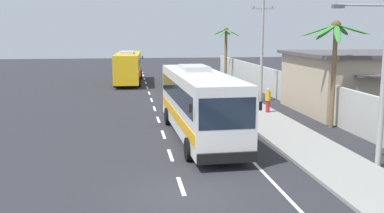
{
  "coord_description": "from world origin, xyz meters",
  "views": [
    {
      "loc": [
        -1.81,
        -14.63,
        5.66
      ],
      "look_at": [
        1.47,
        8.27,
        1.7
      ],
      "focal_mm": 41.3,
      "sensor_mm": 36.0,
      "label": 1
    }
  ],
  "objects_px": {
    "palm_second": "(226,44)",
    "coach_bus_far_lane": "(128,66)",
    "motorcycle_beside_bus": "(209,98)",
    "roadside_building": "(375,82)",
    "utility_pole_nearest": "(384,50)",
    "utility_pole_mid": "(262,43)",
    "pedestrian_near_kerb": "(268,100)",
    "coach_bus_foreground": "(199,101)",
    "palm_third": "(335,47)",
    "pedestrian_midwalk": "(231,89)"
  },
  "relations": [
    {
      "from": "palm_second",
      "to": "coach_bus_far_lane",
      "type": "bearing_deg",
      "value": -167.57
    },
    {
      "from": "motorcycle_beside_bus",
      "to": "roadside_building",
      "type": "relative_size",
      "value": 0.17
    },
    {
      "from": "utility_pole_nearest",
      "to": "utility_pole_mid",
      "type": "relative_size",
      "value": 1.01
    },
    {
      "from": "coach_bus_far_lane",
      "to": "utility_pole_mid",
      "type": "height_order",
      "value": "utility_pole_mid"
    },
    {
      "from": "coach_bus_far_lane",
      "to": "pedestrian_near_kerb",
      "type": "xyz_separation_m",
      "value": [
        9.45,
        -19.84,
        -0.84
      ]
    },
    {
      "from": "coach_bus_foreground",
      "to": "palm_second",
      "type": "distance_m",
      "value": 29.4
    },
    {
      "from": "motorcycle_beside_bus",
      "to": "pedestrian_near_kerb",
      "type": "height_order",
      "value": "pedestrian_near_kerb"
    },
    {
      "from": "coach_bus_far_lane",
      "to": "utility_pole_nearest",
      "type": "relative_size",
      "value": 1.25
    },
    {
      "from": "utility_pole_mid",
      "to": "palm_third",
      "type": "height_order",
      "value": "utility_pole_mid"
    },
    {
      "from": "coach_bus_far_lane",
      "to": "pedestrian_near_kerb",
      "type": "height_order",
      "value": "coach_bus_far_lane"
    },
    {
      "from": "utility_pole_nearest",
      "to": "palm_second",
      "type": "relative_size",
      "value": 1.52
    },
    {
      "from": "palm_second",
      "to": "pedestrian_near_kerb",
      "type": "bearing_deg",
      "value": -95.07
    },
    {
      "from": "pedestrian_near_kerb",
      "to": "utility_pole_mid",
      "type": "bearing_deg",
      "value": -156.3
    },
    {
      "from": "palm_second",
      "to": "utility_pole_nearest",
      "type": "bearing_deg",
      "value": -91.95
    },
    {
      "from": "roadside_building",
      "to": "coach_bus_far_lane",
      "type": "bearing_deg",
      "value": 131.46
    },
    {
      "from": "pedestrian_midwalk",
      "to": "utility_pole_mid",
      "type": "distance_m",
      "value": 4.46
    },
    {
      "from": "pedestrian_midwalk",
      "to": "coach_bus_foreground",
      "type": "bearing_deg",
      "value": -155.62
    },
    {
      "from": "coach_bus_far_lane",
      "to": "utility_pole_mid",
      "type": "distance_m",
      "value": 17.97
    },
    {
      "from": "utility_pole_nearest",
      "to": "utility_pole_mid",
      "type": "height_order",
      "value": "utility_pole_nearest"
    },
    {
      "from": "coach_bus_far_lane",
      "to": "motorcycle_beside_bus",
      "type": "height_order",
      "value": "coach_bus_far_lane"
    },
    {
      "from": "pedestrian_midwalk",
      "to": "palm_second",
      "type": "distance_m",
      "value": 17.44
    },
    {
      "from": "motorcycle_beside_bus",
      "to": "utility_pole_nearest",
      "type": "height_order",
      "value": "utility_pole_nearest"
    },
    {
      "from": "pedestrian_midwalk",
      "to": "palm_second",
      "type": "bearing_deg",
      "value": 34.52
    },
    {
      "from": "utility_pole_nearest",
      "to": "palm_third",
      "type": "height_order",
      "value": "utility_pole_nearest"
    },
    {
      "from": "roadside_building",
      "to": "pedestrian_midwalk",
      "type": "bearing_deg",
      "value": 149.99
    },
    {
      "from": "palm_second",
      "to": "motorcycle_beside_bus",
      "type": "bearing_deg",
      "value": -106.18
    },
    {
      "from": "coach_bus_far_lane",
      "to": "roadside_building",
      "type": "xyz_separation_m",
      "value": [
        17.36,
        -19.65,
        0.26
      ]
    },
    {
      "from": "pedestrian_near_kerb",
      "to": "utility_pole_mid",
      "type": "height_order",
      "value": "utility_pole_mid"
    },
    {
      "from": "utility_pole_nearest",
      "to": "pedestrian_midwalk",
      "type": "bearing_deg",
      "value": 96.77
    },
    {
      "from": "utility_pole_mid",
      "to": "palm_third",
      "type": "xyz_separation_m",
      "value": [
        1.2,
        -10.31,
        0.08
      ]
    },
    {
      "from": "coach_bus_far_lane",
      "to": "pedestrian_midwalk",
      "type": "distance_m",
      "value": 16.5
    },
    {
      "from": "pedestrian_midwalk",
      "to": "palm_second",
      "type": "xyz_separation_m",
      "value": [
        3.29,
        16.85,
        3.08
      ]
    },
    {
      "from": "palm_third",
      "to": "utility_pole_nearest",
      "type": "bearing_deg",
      "value": -101.99
    },
    {
      "from": "utility_pole_mid",
      "to": "roadside_building",
      "type": "distance_m",
      "value": 9.02
    },
    {
      "from": "coach_bus_foreground",
      "to": "roadside_building",
      "type": "relative_size",
      "value": 1.05
    },
    {
      "from": "pedestrian_midwalk",
      "to": "utility_pole_mid",
      "type": "height_order",
      "value": "utility_pole_mid"
    },
    {
      "from": "coach_bus_far_lane",
      "to": "palm_second",
      "type": "relative_size",
      "value": 1.9
    },
    {
      "from": "motorcycle_beside_bus",
      "to": "roadside_building",
      "type": "distance_m",
      "value": 11.97
    },
    {
      "from": "motorcycle_beside_bus",
      "to": "palm_third",
      "type": "distance_m",
      "value": 10.98
    },
    {
      "from": "pedestrian_near_kerb",
      "to": "palm_third",
      "type": "distance_m",
      "value": 6.45
    },
    {
      "from": "utility_pole_nearest",
      "to": "pedestrian_near_kerb",
      "type": "bearing_deg",
      "value": 93.76
    },
    {
      "from": "motorcycle_beside_bus",
      "to": "roadside_building",
      "type": "xyz_separation_m",
      "value": [
        11.35,
        -3.48,
        1.49
      ]
    },
    {
      "from": "palm_third",
      "to": "palm_second",
      "type": "bearing_deg",
      "value": 90.93
    },
    {
      "from": "motorcycle_beside_bus",
      "to": "coach_bus_foreground",
      "type": "bearing_deg",
      "value": -103.48
    },
    {
      "from": "utility_pole_mid",
      "to": "roadside_building",
      "type": "bearing_deg",
      "value": -39.33
    },
    {
      "from": "pedestrian_near_kerb",
      "to": "utility_pole_nearest",
      "type": "bearing_deg",
      "value": 39.67
    },
    {
      "from": "coach_bus_foreground",
      "to": "pedestrian_near_kerb",
      "type": "distance_m",
      "value": 8.31
    },
    {
      "from": "coach_bus_far_lane",
      "to": "utility_pole_nearest",
      "type": "height_order",
      "value": "utility_pole_nearest"
    },
    {
      "from": "pedestrian_near_kerb",
      "to": "palm_second",
      "type": "xyz_separation_m",
      "value": [
        1.98,
        22.36,
        3.1
      ]
    },
    {
      "from": "palm_third",
      "to": "roadside_building",
      "type": "distance_m",
      "value": 7.78
    }
  ]
}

